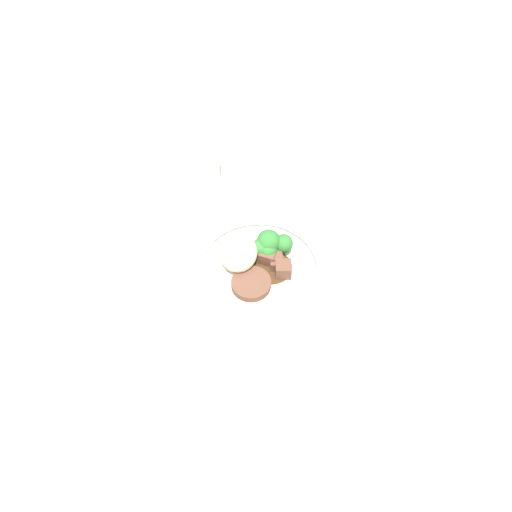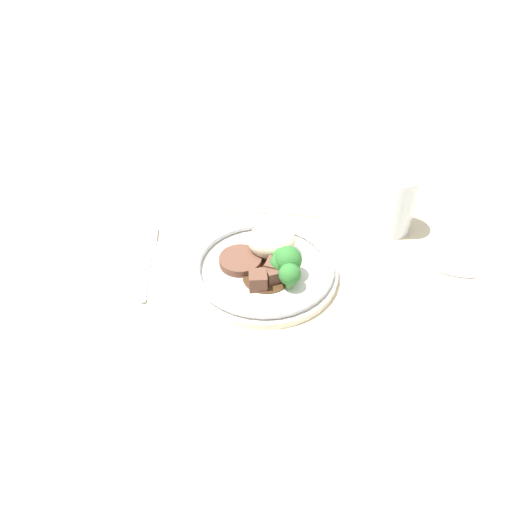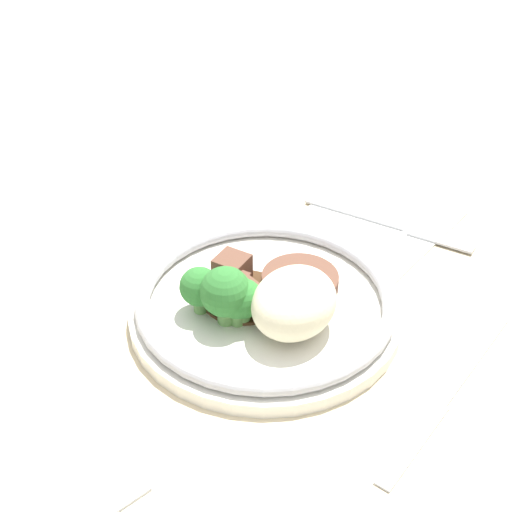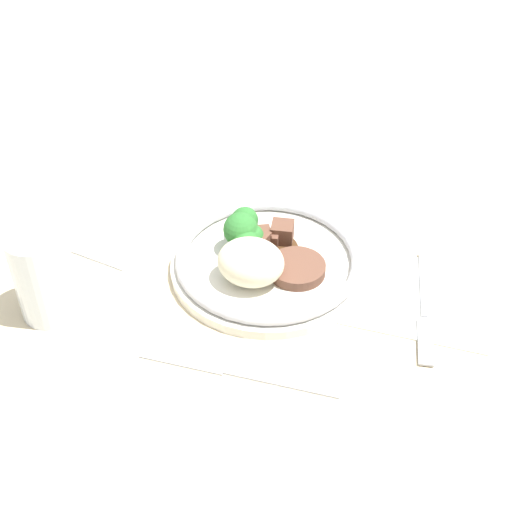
% 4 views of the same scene
% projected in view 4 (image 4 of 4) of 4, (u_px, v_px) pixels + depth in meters
% --- Properties ---
extents(ground_plane, '(8.00, 8.00, 0.00)m').
position_uv_depth(ground_plane, '(232.00, 286.00, 0.90)').
color(ground_plane, tan).
extents(dining_table, '(1.49, 0.92, 0.05)m').
position_uv_depth(dining_table, '(232.00, 271.00, 0.89)').
color(dining_table, beige).
rests_on(dining_table, ground).
extents(napkin, '(0.17, 0.15, 0.00)m').
position_uv_depth(napkin, '(419.00, 297.00, 0.81)').
color(napkin, silver).
rests_on(napkin, dining_table).
extents(plate, '(0.23, 0.23, 0.07)m').
position_uv_depth(plate, '(264.00, 258.00, 0.84)').
color(plate, silver).
rests_on(plate, dining_table).
extents(juice_glass, '(0.07, 0.07, 0.11)m').
position_uv_depth(juice_glass, '(45.00, 279.00, 0.77)').
color(juice_glass, orange).
rests_on(juice_glass, dining_table).
extents(fork, '(0.03, 0.18, 0.00)m').
position_uv_depth(fork, '(424.00, 317.00, 0.79)').
color(fork, '#ADADB2').
rests_on(fork, napkin).
extents(knife, '(0.21, 0.02, 0.00)m').
position_uv_depth(knife, '(229.00, 372.00, 0.73)').
color(knife, '#ADADB2').
rests_on(knife, dining_table).
extents(spoon, '(0.17, 0.05, 0.01)m').
position_uv_depth(spoon, '(45.00, 240.00, 0.89)').
color(spoon, '#ADADB2').
rests_on(spoon, dining_table).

